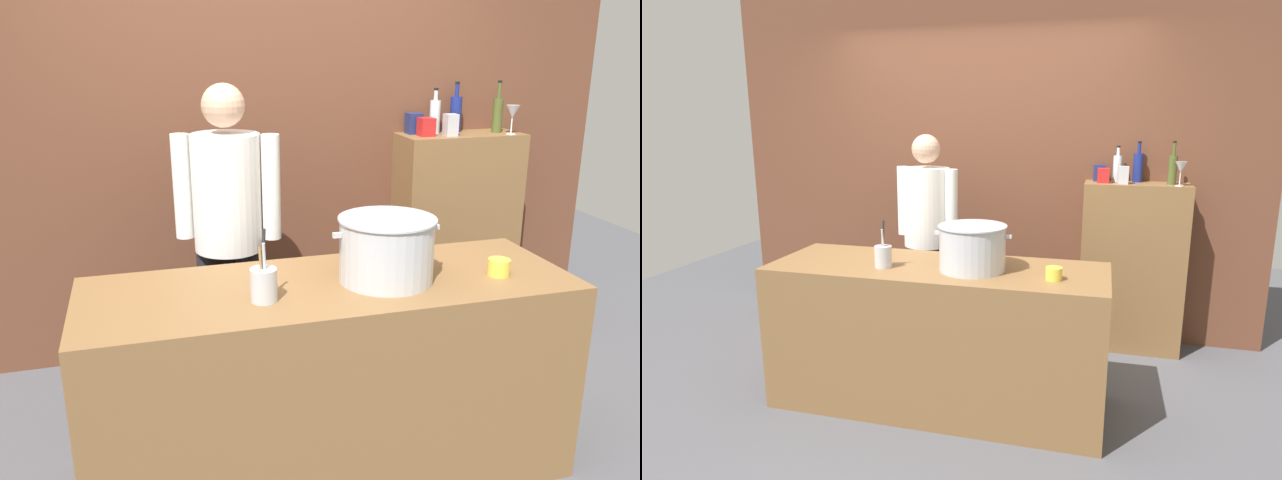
{
  "view_description": "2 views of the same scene",
  "coord_description": "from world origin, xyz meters",
  "views": [
    {
      "loc": [
        -0.73,
        -2.38,
        1.87
      ],
      "look_at": [
        0.08,
        0.44,
        0.94
      ],
      "focal_mm": 36.37,
      "sensor_mm": 36.0,
      "label": 1
    },
    {
      "loc": [
        0.95,
        -2.96,
        1.77
      ],
      "look_at": [
        0.04,
        0.44,
        0.97
      ],
      "focal_mm": 29.94,
      "sensor_mm": 36.0,
      "label": 2
    }
  ],
  "objects": [
    {
      "name": "chef",
      "position": [
        -0.31,
        0.75,
        0.96
      ],
      "size": [
        0.51,
        0.4,
        1.66
      ],
      "rotation": [
        0.0,
        0.0,
        2.83
      ],
      "color": "black",
      "rests_on": "ground_plane"
    },
    {
      "name": "ground_plane",
      "position": [
        0.0,
        0.0,
        0.0
      ],
      "size": [
        8.0,
        8.0,
        0.0
      ],
      "primitive_type": "plane",
      "color": "#4C4C51"
    },
    {
      "name": "wine_bottle_clear",
      "position": [
        1.04,
        1.26,
        1.4
      ],
      "size": [
        0.06,
        0.06,
        0.27
      ],
      "color": "silver",
      "rests_on": "bar_cabinet"
    },
    {
      "name": "spice_tin_silver",
      "position": [
        1.08,
        1.13,
        1.36
      ],
      "size": [
        0.07,
        0.07,
        0.13
      ],
      "primitive_type": "cube",
      "color": "#B2B2B7",
      "rests_on": "bar_cabinet"
    },
    {
      "name": "wine_glass_tall",
      "position": [
        1.47,
        1.09,
        1.43
      ],
      "size": [
        0.08,
        0.08,
        0.17
      ],
      "color": "silver",
      "rests_on": "bar_cabinet"
    },
    {
      "name": "brick_back_panel",
      "position": [
        0.0,
        1.4,
        1.5
      ],
      "size": [
        4.4,
        0.1,
        3.0
      ],
      "primitive_type": "cube",
      "color": "brown",
      "rests_on": "ground_plane"
    },
    {
      "name": "spice_tin_navy",
      "position": [
        0.91,
        1.27,
        1.36
      ],
      "size": [
        0.09,
        0.09,
        0.12
      ],
      "primitive_type": "cube",
      "color": "navy",
      "rests_on": "bar_cabinet"
    },
    {
      "name": "butter_jar",
      "position": [
        0.71,
        -0.11,
        0.94
      ],
      "size": [
        0.09,
        0.09,
        0.07
      ],
      "primitive_type": "cylinder",
      "color": "yellow",
      "rests_on": "prep_counter"
    },
    {
      "name": "wine_bottle_olive",
      "position": [
        1.42,
        1.18,
        1.41
      ],
      "size": [
        0.06,
        0.06,
        0.31
      ],
      "color": "#475123",
      "rests_on": "bar_cabinet"
    },
    {
      "name": "prep_counter",
      "position": [
        0.0,
        0.0,
        0.45
      ],
      "size": [
        2.04,
        0.7,
        0.9
      ],
      "primitive_type": "cube",
      "color": "brown",
      "rests_on": "ground_plane"
    },
    {
      "name": "bar_cabinet",
      "position": [
        1.19,
        1.19,
        0.65
      ],
      "size": [
        0.76,
        0.32,
        1.3
      ],
      "primitive_type": "cube",
      "color": "brown",
      "rests_on": "ground_plane"
    },
    {
      "name": "utensil_crock",
      "position": [
        -0.3,
        -0.11,
        0.97
      ],
      "size": [
        0.1,
        0.1,
        0.29
      ],
      "color": "#B7BABF",
      "rests_on": "prep_counter"
    },
    {
      "name": "spice_tin_red",
      "position": [
        0.94,
        1.16,
        1.35
      ],
      "size": [
        0.09,
        0.09,
        0.11
      ],
      "primitive_type": "cube",
      "color": "red",
      "rests_on": "bar_cabinet"
    },
    {
      "name": "wine_bottle_cobalt",
      "position": [
        1.19,
        1.28,
        1.42
      ],
      "size": [
        0.07,
        0.07,
        0.3
      ],
      "color": "navy",
      "rests_on": "bar_cabinet"
    },
    {
      "name": "stockpot_large",
      "position": [
        0.23,
        -0.03,
        1.03
      ],
      "size": [
        0.46,
        0.4,
        0.27
      ],
      "color": "#B7BABF",
      "rests_on": "prep_counter"
    }
  ]
}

